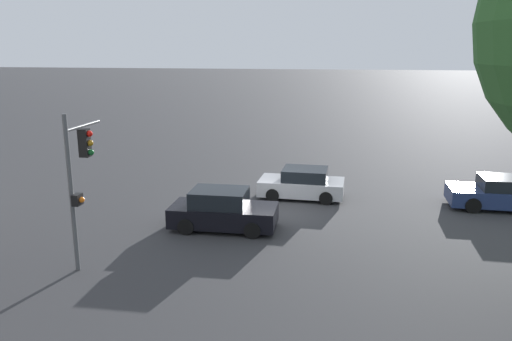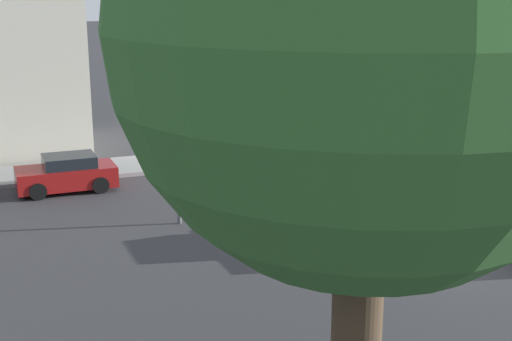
% 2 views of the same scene
% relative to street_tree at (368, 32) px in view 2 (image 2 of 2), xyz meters
% --- Properties ---
extents(ground_plane, '(300.00, 300.00, 0.00)m').
position_rel_street_tree_xyz_m(ground_plane, '(8.88, -8.08, -7.30)').
color(ground_plane, '#333335').
extents(street_tree, '(6.87, 6.87, 10.77)m').
position_rel_street_tree_xyz_m(street_tree, '(0.00, 0.00, 0.00)').
color(street_tree, '#423323').
rests_on(street_tree, ground_plane).
extents(traffic_signal, '(0.57, 2.24, 4.93)m').
position_rel_street_tree_xyz_m(traffic_signal, '(14.23, -1.70, -4.12)').
color(traffic_signal, '#515456').
rests_on(traffic_signal, ground_plane).
extents(crossing_car_0, '(4.10, 1.99, 1.55)m').
position_rel_street_tree_xyz_m(crossing_car_0, '(10.67, -5.63, -6.58)').
color(crossing_car_0, black).
rests_on(crossing_car_0, ground_plane).
extents(parked_car_0, '(1.95, 3.83, 1.44)m').
position_rel_street_tree_xyz_m(parked_car_0, '(19.76, 1.87, -6.61)').
color(parked_car_0, maroon).
rests_on(parked_car_0, ground_plane).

